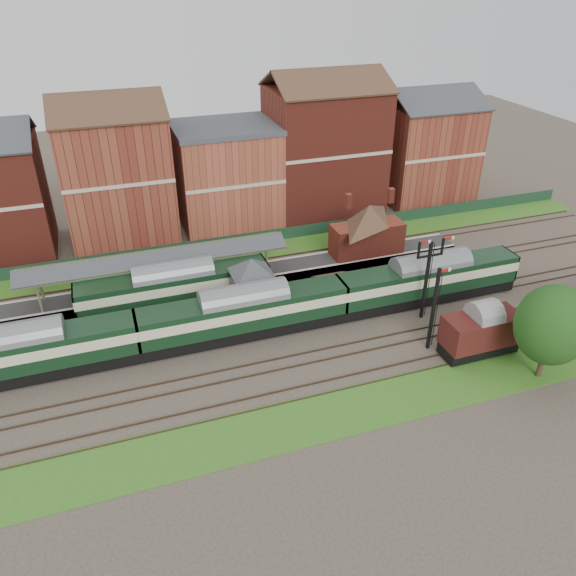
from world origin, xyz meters
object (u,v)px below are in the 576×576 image
object	(u,v)px
goods_van_a	(481,331)
dmu_train	(244,312)
semaphore_bracket	(427,275)
platform_railcar	(175,287)
signal_box	(252,285)

from	to	relation	value
goods_van_a	dmu_train	bearing A→B (deg)	153.87
semaphore_bracket	goods_van_a	bearing A→B (deg)	-75.99
dmu_train	platform_railcar	size ratio (longest dim) A/B	3.07
platform_railcar	goods_van_a	xyz separation A→B (m)	(23.50, -15.50, -0.20)
semaphore_bracket	goods_van_a	xyz separation A→B (m)	(1.62, -6.50, -2.37)
semaphore_bracket	dmu_train	world-z (taller)	semaphore_bracket
signal_box	goods_van_a	xyz separation A→B (m)	(16.66, -12.25, -0.93)
dmu_train	signal_box	bearing A→B (deg)	62.60
dmu_train	goods_van_a	xyz separation A→B (m)	(18.35, -9.00, -0.25)
platform_railcar	dmu_train	bearing A→B (deg)	-51.59
dmu_train	platform_railcar	distance (m)	8.30
signal_box	goods_van_a	size ratio (longest dim) A/B	0.91
dmu_train	goods_van_a	world-z (taller)	dmu_train
semaphore_bracket	platform_railcar	xyz separation A→B (m)	(-21.88, 9.00, -2.17)
signal_box	platform_railcar	world-z (taller)	signal_box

